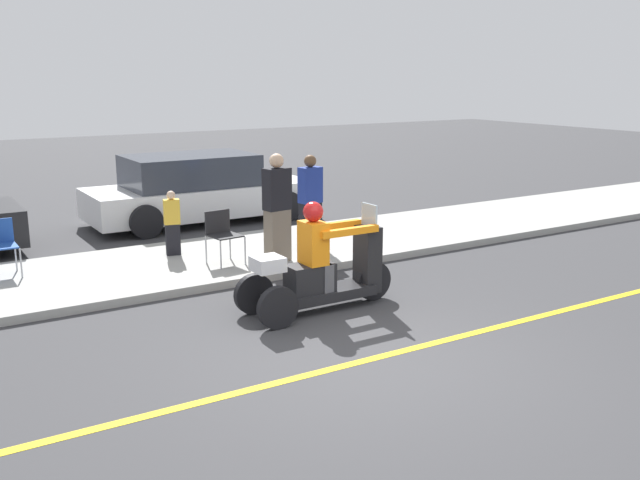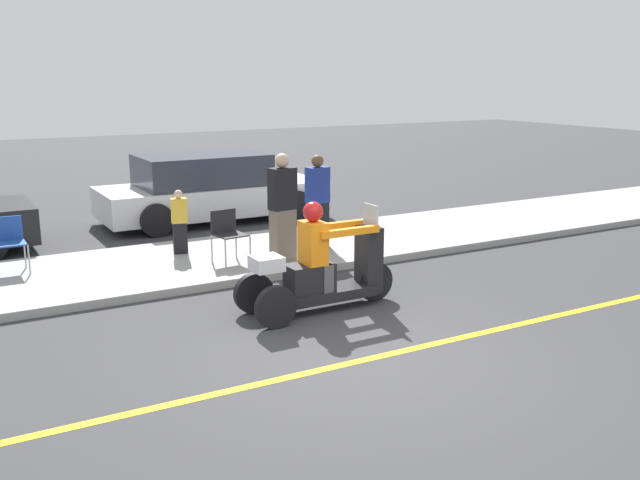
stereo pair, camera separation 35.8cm
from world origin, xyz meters
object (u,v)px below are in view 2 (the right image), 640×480
Objects in this scene: spectator_mid_group at (318,203)px; folding_chair_set_back at (227,230)px; motorcycle_trike at (321,272)px; parked_car_lot_center at (210,189)px; spectator_by_tree at (180,223)px; folding_chair_curbside at (9,239)px; spectator_near_curb at (283,210)px.

spectator_mid_group is 1.76m from folding_chair_set_back.
motorcycle_trike reaches higher than folding_chair_set_back.
parked_car_lot_center is (0.83, 6.19, 0.15)m from motorcycle_trike.
motorcycle_trike is at bearing -118.38° from spectator_mid_group.
spectator_by_tree is at bearing -119.55° from parked_car_lot_center.
folding_chair_set_back is at bearing 96.69° from motorcycle_trike.
spectator_mid_group is 4.88m from folding_chair_curbside.
spectator_mid_group is at bearing 6.39° from folding_chair_set_back.
folding_chair_set_back is 0.18× the size of parked_car_lot_center.
spectator_near_curb is 4.11m from parked_car_lot_center.
spectator_mid_group is at bearing -17.34° from spectator_by_tree.
parked_car_lot_center is at bearing 73.18° from folding_chair_set_back.
folding_chair_set_back is (-0.79, 0.37, -0.32)m from spectator_near_curb.
spectator_mid_group is (1.44, 2.67, 0.36)m from motorcycle_trike.
motorcycle_trike is at bearing -46.66° from folding_chair_curbside.
spectator_mid_group reaches higher than parked_car_lot_center.
spectator_mid_group reaches higher than spectator_by_tree.
folding_chair_curbside is 0.18× the size of parked_car_lot_center.
parked_car_lot_center is (4.18, 2.63, 0.05)m from folding_chair_curbside.
folding_chair_set_back is at bearing -61.53° from spectator_by_tree.
spectator_by_tree is 0.62× the size of spectator_near_curb.
spectator_near_curb is at bearing -94.66° from parked_car_lot_center.
spectator_near_curb is (1.27, -1.26, 0.31)m from spectator_by_tree.
folding_chair_curbside is 3.25m from folding_chair_set_back.
spectator_near_curb reaches higher than spectator_by_tree.
folding_chair_curbside is (-2.58, 0.19, -0.01)m from spectator_by_tree.
folding_chair_curbside is at bearing 169.58° from spectator_mid_group.
spectator_by_tree is at bearing 102.91° from motorcycle_trike.
parked_car_lot_center reaches higher than spectator_by_tree.
motorcycle_trike is 1.28× the size of spectator_near_curb.
parked_car_lot_center is at bearing 82.35° from motorcycle_trike.
parked_car_lot_center is at bearing 85.34° from spectator_near_curb.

